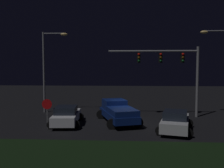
# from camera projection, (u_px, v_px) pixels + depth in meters

# --- Properties ---
(ground_plane) EXTENTS (80.00, 80.00, 0.00)m
(ground_plane) POSITION_uv_depth(u_px,v_px,m) (128.00, 122.00, 20.49)
(ground_plane) COLOR black
(grass_median) EXTENTS (27.26, 4.51, 0.10)m
(grass_median) POSITION_uv_depth(u_px,v_px,m) (129.00, 155.00, 12.76)
(grass_median) COLOR black
(grass_median) RESTS_ON ground_plane
(pickup_truck) EXTENTS (3.96, 5.75, 1.80)m
(pickup_truck) POSITION_uv_depth(u_px,v_px,m) (117.00, 111.00, 20.44)
(pickup_truck) COLOR navy
(pickup_truck) RESTS_ON ground_plane
(car_sedan) EXTENTS (3.18, 4.71, 1.51)m
(car_sedan) POSITION_uv_depth(u_px,v_px,m) (175.00, 121.00, 17.61)
(car_sedan) COLOR #B7B7BC
(car_sedan) RESTS_ON ground_plane
(car_sedan_far) EXTENTS (2.72, 4.53, 1.51)m
(car_sedan_far) POSITION_uv_depth(u_px,v_px,m) (67.00, 116.00, 19.67)
(car_sedan_far) COLOR silver
(car_sedan_far) RESTS_ON ground_plane
(traffic_signal_gantry) EXTENTS (8.32, 0.56, 6.50)m
(traffic_signal_gantry) POSITION_uv_depth(u_px,v_px,m) (171.00, 64.00, 22.55)
(traffic_signal_gantry) COLOR slate
(traffic_signal_gantry) RESTS_ON ground_plane
(street_lamp_left) EXTENTS (2.58, 0.44, 8.15)m
(street_lamp_left) POSITION_uv_depth(u_px,v_px,m) (49.00, 62.00, 24.76)
(street_lamp_left) COLOR slate
(street_lamp_left) RESTS_ON ground_plane
(street_lamp_right) EXTENTS (2.92, 0.44, 8.12)m
(street_lamp_right) POSITION_uv_depth(u_px,v_px,m) (224.00, 62.00, 22.79)
(street_lamp_right) COLOR slate
(street_lamp_right) RESTS_ON ground_plane
(stop_sign) EXTENTS (0.76, 0.08, 2.23)m
(stop_sign) POSITION_uv_depth(u_px,v_px,m) (47.00, 108.00, 18.37)
(stop_sign) COLOR slate
(stop_sign) RESTS_ON ground_plane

